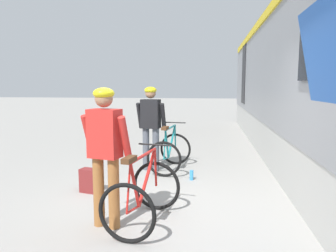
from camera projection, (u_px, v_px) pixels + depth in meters
name	position (u px, v px, depth m)	size (l,w,h in m)	color
ground_plane	(172.00, 210.00, 4.51)	(80.00, 80.00, 0.00)	gray
cyclist_near_in_red	(105.00, 145.00, 3.86)	(0.65, 0.39, 1.76)	#935B2D
cyclist_far_in_dark	(151.00, 121.00, 6.53)	(0.64, 0.36, 1.76)	#4C515B
bicycle_near_red	(143.00, 195.00, 3.99)	(0.87, 1.17, 0.99)	black
bicycle_far_teal	(170.00, 152.00, 6.59)	(0.82, 1.14, 0.99)	black
backpack_on_platform	(89.00, 180.00, 5.25)	(0.28, 0.18, 0.40)	maroon
water_bottle_near_the_bikes	(192.00, 175.00, 5.94)	(0.07, 0.07, 0.19)	#338CCC
water_bottle_by_the_backpack	(85.00, 181.00, 5.47)	(0.07, 0.07, 0.24)	red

